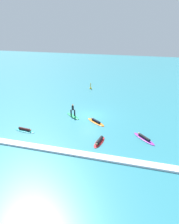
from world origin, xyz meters
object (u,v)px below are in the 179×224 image
at_px(marker_buoy, 91,88).
at_px(surfer_on_teal_board, 25,130).
at_px(surfer_on_orange_board, 96,122).
at_px(surfer_on_green_board, 73,114).
at_px(surfer_on_red_board, 99,141).
at_px(surfer_on_purple_board, 144,138).

bearing_deg(marker_buoy, surfer_on_teal_board, -96.90).
xyz_separation_m(surfer_on_teal_board, surfer_on_orange_board, (7.16, 4.59, -0.01)).
bearing_deg(surfer_on_green_board, surfer_on_red_board, 170.07).
bearing_deg(surfer_on_teal_board, marker_buoy, 89.57).
bearing_deg(surfer_on_red_board, surfer_on_purple_board, 121.28).
distance_m(surfer_on_purple_board, surfer_on_green_board, 10.11).
distance_m(surfer_on_teal_board, surfer_on_orange_board, 8.50).
distance_m(surfer_on_red_board, surfer_on_orange_board, 5.08).
xyz_separation_m(surfer_on_red_board, surfer_on_orange_board, (-1.65, 4.81, -0.05)).
height_order(surfer_on_orange_board, marker_buoy, marker_buoy).
height_order(surfer_on_teal_board, surfer_on_purple_board, surfer_on_purple_board).
distance_m(surfer_on_red_board, surfer_on_green_board, 7.70).
bearing_deg(surfer_on_green_board, surfer_on_purple_board, -162.43).
bearing_deg(surfer_on_teal_board, surfer_on_orange_board, 39.10).
xyz_separation_m(surfer_on_teal_board, surfer_on_purple_board, (13.17, 1.87, 0.01)).
bearing_deg(marker_buoy, surfer_on_red_board, -71.33).
relative_size(surfer_on_red_board, surfer_on_green_board, 1.02).
relative_size(surfer_on_purple_board, surfer_on_green_board, 1.08).
relative_size(surfer_on_teal_board, marker_buoy, 2.29).
height_order(surfer_on_purple_board, surfer_on_green_board, surfer_on_green_board).
relative_size(surfer_on_purple_board, surfer_on_orange_board, 0.96).
xyz_separation_m(surfer_on_purple_board, surfer_on_green_board, (-9.40, 3.72, 0.25)).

